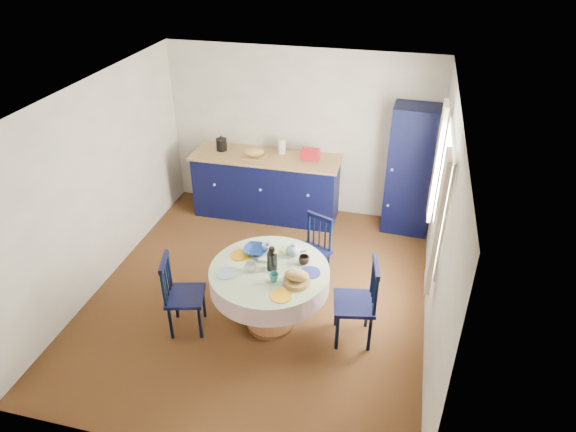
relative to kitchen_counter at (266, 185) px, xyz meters
name	(u,v)px	position (x,y,z in m)	size (l,w,h in m)	color
floor	(260,294)	(0.44, -1.90, -0.50)	(4.50, 4.50, 0.00)	black
ceiling	(252,98)	(0.44, -1.90, 2.00)	(4.50, 4.50, 0.00)	white
wall_back	(300,133)	(0.44, 0.35, 0.75)	(4.00, 0.02, 2.50)	white
wall_left	(96,187)	(-1.56, -1.90, 0.75)	(0.02, 4.50, 2.50)	white
wall_right	(441,230)	(2.44, -1.90, 0.75)	(0.02, 4.50, 2.50)	white
window	(440,193)	(2.39, -1.60, 1.02)	(0.10, 1.74, 1.45)	white
kitchen_counter	(266,185)	(0.00, 0.00, 0.00)	(2.21, 0.70, 1.23)	black
pantry_cabinet	(411,171)	(2.10, 0.10, 0.44)	(0.68, 0.50, 1.88)	black
dining_table	(270,278)	(0.73, -2.39, 0.16)	(1.30, 1.30, 1.07)	brown
chair_left	(181,294)	(-0.21, -2.66, -0.03)	(0.50, 0.51, 0.95)	black
chair_far	(313,250)	(1.02, -1.47, -0.05)	(0.53, 0.52, 0.91)	black
chair_right	(358,302)	(1.69, -2.36, 0.01)	(0.51, 0.52, 1.01)	black
mug_a	(251,267)	(0.53, -2.45, 0.33)	(0.12, 0.12, 0.09)	silver
mug_b	(274,277)	(0.82, -2.57, 0.33)	(0.10, 0.10, 0.10)	#2C6D6D
mug_c	(304,260)	(1.06, -2.20, 0.33)	(0.12, 0.12, 0.10)	black
mug_d	(266,247)	(0.59, -2.06, 0.33)	(0.10, 0.10, 0.09)	silver
cobalt_bowl	(256,250)	(0.49, -2.13, 0.32)	(0.27, 0.27, 0.07)	navy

